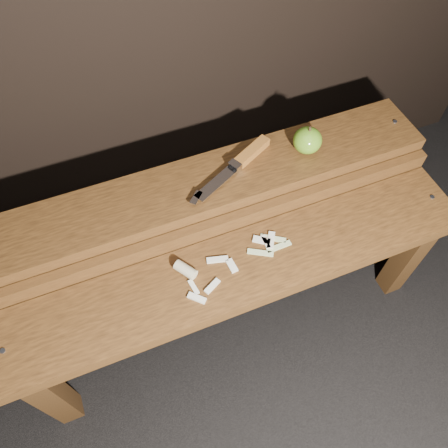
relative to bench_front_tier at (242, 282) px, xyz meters
name	(u,v)px	position (x,y,z in m)	size (l,w,h in m)	color
ground	(231,314)	(0.00, 0.06, -0.35)	(60.00, 60.00, 0.00)	black
bench_front_tier	(242,282)	(0.00, 0.00, 0.00)	(1.20, 0.20, 0.42)	#39210E
bench_rear_tier	(209,201)	(0.00, 0.23, 0.06)	(1.20, 0.21, 0.50)	#39210E
apple	(307,140)	(0.28, 0.23, 0.18)	(0.08, 0.08, 0.08)	#59891C
knife	(243,160)	(0.10, 0.25, 0.16)	(0.27, 0.15, 0.03)	#965720
apple_scraps	(217,263)	(-0.05, 0.03, 0.07)	(0.30, 0.13, 0.03)	beige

